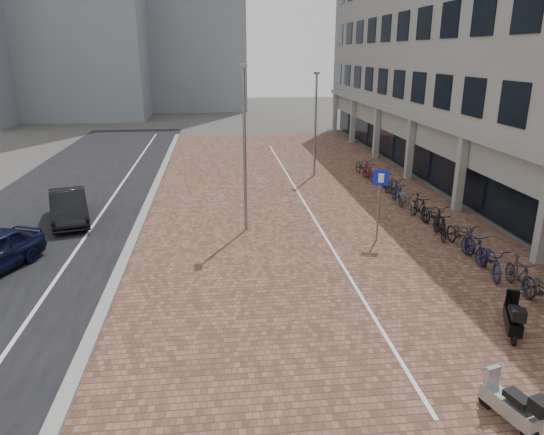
{
  "coord_description": "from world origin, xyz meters",
  "views": [
    {
      "loc": [
        -1.86,
        -10.6,
        6.8
      ],
      "look_at": [
        0.0,
        6.0,
        1.3
      ],
      "focal_mm": 33.27,
      "sensor_mm": 36.0,
      "label": 1
    }
  ],
  "objects_px": {
    "scooter_front": "(511,403)",
    "scooter_mid": "(513,316)",
    "parking_sign": "(380,193)",
    "car_dark": "(69,207)"
  },
  "relations": [
    {
      "from": "parking_sign",
      "to": "scooter_mid",
      "type": "bearing_deg",
      "value": -59.76
    },
    {
      "from": "scooter_front",
      "to": "scooter_mid",
      "type": "height_order",
      "value": "scooter_mid"
    },
    {
      "from": "car_dark",
      "to": "scooter_mid",
      "type": "relative_size",
      "value": 2.73
    },
    {
      "from": "scooter_front",
      "to": "parking_sign",
      "type": "bearing_deg",
      "value": 70.6
    },
    {
      "from": "scooter_front",
      "to": "scooter_mid",
      "type": "bearing_deg",
      "value": 42.19
    },
    {
      "from": "car_dark",
      "to": "parking_sign",
      "type": "height_order",
      "value": "parking_sign"
    },
    {
      "from": "scooter_mid",
      "to": "parking_sign",
      "type": "xyz_separation_m",
      "value": [
        -1.33,
        6.84,
        1.36
      ]
    },
    {
      "from": "parking_sign",
      "to": "scooter_front",
      "type": "bearing_deg",
      "value": -74.0
    },
    {
      "from": "scooter_front",
      "to": "scooter_mid",
      "type": "distance_m",
      "value": 3.6
    },
    {
      "from": "car_dark",
      "to": "scooter_mid",
      "type": "distance_m",
      "value": 17.02
    }
  ]
}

